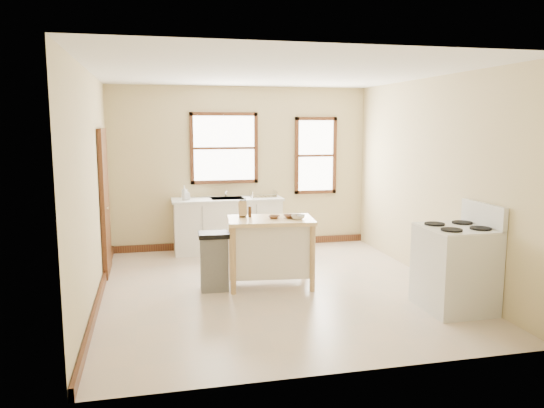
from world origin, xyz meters
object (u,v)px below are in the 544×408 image
(soap_bottle_b, at_px, (187,195))
(bowl_c, at_px, (298,217))
(knife_block, at_px, (243,210))
(soap_bottle_a, at_px, (184,193))
(dish_rack, at_px, (263,194))
(bowl_b, at_px, (290,216))
(kitchen_island, at_px, (271,252))
(pepper_grinder, at_px, (250,212))
(gas_stove, at_px, (455,257))
(bowl_a, at_px, (274,217))
(trash_bin, at_px, (214,261))

(soap_bottle_b, height_order, bowl_c, soap_bottle_b)
(soap_bottle_b, bearing_deg, knife_block, -77.00)
(soap_bottle_a, xyz_separation_m, dish_rack, (1.33, 0.04, -0.07))
(bowl_b, bearing_deg, soap_bottle_b, 120.77)
(soap_bottle_b, relative_size, kitchen_island, 0.16)
(soap_bottle_a, bearing_deg, kitchen_island, -68.30)
(kitchen_island, xyz_separation_m, pepper_grinder, (-0.25, 0.16, 0.54))
(bowl_c, bearing_deg, bowl_b, 127.20)
(soap_bottle_a, xyz_separation_m, bowl_b, (1.26, -2.03, -0.10))
(soap_bottle_a, distance_m, knife_block, 1.91)
(bowl_c, height_order, gas_stove, gas_stove)
(knife_block, bearing_deg, bowl_a, -27.19)
(kitchen_island, bearing_deg, dish_rack, 87.54)
(soap_bottle_a, xyz_separation_m, bowl_a, (1.05, -2.01, -0.10))
(soap_bottle_a, height_order, gas_stove, gas_stove)
(soap_bottle_a, height_order, bowl_a, soap_bottle_a)
(soap_bottle_b, relative_size, knife_block, 0.90)
(dish_rack, height_order, bowl_b, dish_rack)
(dish_rack, xyz_separation_m, knife_block, (-0.67, -1.84, 0.05))
(soap_bottle_a, height_order, knife_block, soap_bottle_a)
(bowl_a, bearing_deg, pepper_grinder, 149.94)
(kitchen_island, height_order, bowl_c, bowl_c)
(bowl_c, xyz_separation_m, trash_bin, (-1.10, 0.13, -0.57))
(soap_bottle_b, distance_m, kitchen_island, 2.28)
(soap_bottle_b, bearing_deg, bowl_a, -69.32)
(knife_block, xyz_separation_m, bowl_b, (0.60, -0.23, -0.08))
(soap_bottle_a, height_order, bowl_c, soap_bottle_a)
(gas_stove, bearing_deg, pepper_grinder, 144.42)
(knife_block, bearing_deg, bowl_b, -19.86)
(trash_bin, bearing_deg, bowl_b, 1.11)
(knife_block, height_order, trash_bin, knife_block)
(pepper_grinder, relative_size, bowl_b, 0.86)
(kitchen_island, xyz_separation_m, trash_bin, (-0.76, -0.01, -0.08))
(bowl_b, distance_m, gas_stove, 2.14)
(gas_stove, bearing_deg, bowl_c, 141.55)
(kitchen_island, distance_m, bowl_b, 0.55)
(soap_bottle_b, height_order, bowl_a, soap_bottle_b)
(knife_block, xyz_separation_m, bowl_a, (0.39, -0.21, -0.08))
(knife_block, relative_size, trash_bin, 0.26)
(soap_bottle_b, relative_size, bowl_c, 0.98)
(bowl_a, bearing_deg, bowl_b, -5.63)
(bowl_b, bearing_deg, trash_bin, 178.48)
(soap_bottle_b, distance_m, pepper_grinder, 1.97)
(dish_rack, bearing_deg, bowl_c, -105.23)
(soap_bottle_a, bearing_deg, knife_block, -74.87)
(trash_bin, bearing_deg, soap_bottle_b, 98.12)
(pepper_grinder, relative_size, trash_bin, 0.20)
(knife_block, relative_size, pepper_grinder, 1.33)
(knife_block, height_order, bowl_b, knife_block)
(dish_rack, height_order, bowl_a, dish_rack)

